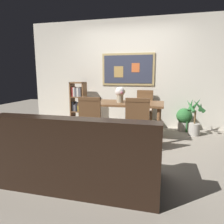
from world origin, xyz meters
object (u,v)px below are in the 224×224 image
object	(u,v)px
dining_chair_near_left	(92,118)
potted_palm	(195,120)
flower_vase	(120,93)
tv_remote	(145,102)
potted_ivy	(184,118)
dining_chair_far_right	(144,106)
dining_table	(123,107)
leather_couch	(82,158)
dining_chair_near_right	(138,120)
bookshelf	(78,105)

from	to	relation	value
dining_chair_near_left	potted_palm	world-z (taller)	dining_chair_near_left
potted_palm	flower_vase	world-z (taller)	flower_vase
flower_vase	tv_remote	distance (m)	0.53
potted_ivy	potted_palm	world-z (taller)	potted_palm
dining_chair_far_right	dining_table	bearing A→B (deg)	-114.68
dining_chair_near_left	leather_couch	size ratio (longest dim) A/B	0.51
potted_ivy	flower_vase	world-z (taller)	flower_vase
dining_chair_near_right	potted_palm	xyz separation A→B (m)	(1.05, 1.21, -0.20)
leather_couch	potted_ivy	distance (m)	3.10
potted_palm	tv_remote	distance (m)	1.15
dining_chair_near_left	tv_remote	distance (m)	1.21
flower_vase	dining_chair_near_right	bearing A→B (deg)	-57.69
dining_chair_near_left	flower_vase	xyz separation A→B (m)	(0.34, 0.74, 0.37)
dining_chair_near_left	dining_chair_far_right	world-z (taller)	same
dining_chair_near_left	bookshelf	size ratio (longest dim) A/B	0.83
dining_chair_near_left	flower_vase	world-z (taller)	flower_vase
bookshelf	dining_table	bearing A→B (deg)	-28.79
leather_couch	tv_remote	xyz separation A→B (m)	(0.54, 2.03, 0.42)
bookshelf	dining_chair_near_left	bearing A→B (deg)	-59.29
dining_table	potted_ivy	bearing A→B (deg)	32.72
dining_chair_near_right	dining_chair_far_right	size ratio (longest dim) A/B	1.00
leather_couch	tv_remote	bearing A→B (deg)	74.96
dining_chair_near_left	dining_chair_far_right	distance (m)	1.75
dining_chair_near_right	potted_ivy	size ratio (longest dim) A/B	1.54
bookshelf	leather_couch	bearing A→B (deg)	-66.21
dining_chair_near_left	bookshelf	world-z (taller)	bookshelf
dining_chair_near_left	bookshelf	xyz separation A→B (m)	(-0.88, 1.48, -0.02)
dining_chair_near_right	dining_table	bearing A→B (deg)	118.12
dining_table	dining_chair_near_right	xyz separation A→B (m)	(0.40, -0.76, -0.09)
dining_chair_far_right	potted_palm	size ratio (longest dim) A/B	1.14
bookshelf	tv_remote	xyz separation A→B (m)	(1.72, -0.63, 0.21)
bookshelf	potted_palm	world-z (taller)	bookshelf
leather_couch	bookshelf	xyz separation A→B (m)	(-1.17, 2.66, 0.21)
dining_chair_far_right	bookshelf	distance (m)	1.64
dining_chair_far_right	flower_vase	size ratio (longest dim) A/B	2.89
dining_chair_near_right	bookshelf	distance (m)	2.22
potted_palm	flower_vase	bearing A→B (deg)	-161.77
dining_table	flower_vase	distance (m)	0.28
potted_ivy	tv_remote	world-z (taller)	tv_remote
dining_chair_near_left	potted_palm	distance (m)	2.23
potted_ivy	potted_palm	bearing A→B (deg)	-65.02
dining_chair_near_right	dining_chair_far_right	xyz separation A→B (m)	(-0.04, 1.55, 0.00)
dining_chair_near_right	potted_palm	world-z (taller)	dining_chair_near_right
potted_palm	bookshelf	bearing A→B (deg)	174.81
dining_table	leather_couch	bearing A→B (deg)	-92.94
dining_chair_far_right	potted_ivy	xyz separation A→B (m)	(0.91, 0.03, -0.25)
dining_table	bookshelf	distance (m)	1.45
dining_table	potted_ivy	xyz separation A→B (m)	(1.28, 0.82, -0.35)
dining_chair_near_left	potted_ivy	xyz separation A→B (m)	(1.67, 1.61, -0.25)
dining_chair_near_left	leather_couch	world-z (taller)	dining_chair_near_left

